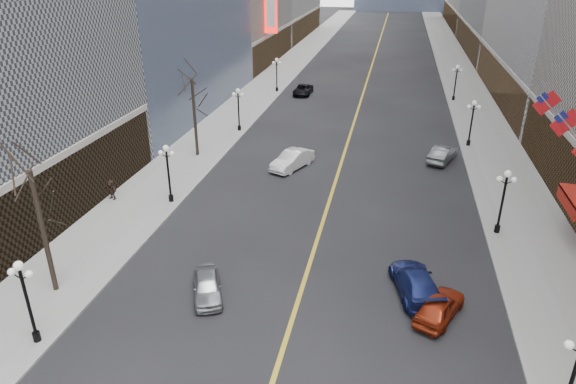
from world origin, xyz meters
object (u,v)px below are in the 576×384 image
at_px(car_nb_mid, 292,160).
at_px(car_sb_far, 443,154).
at_px(streetlamp_west_2, 238,105).
at_px(car_nb_near, 207,286).
at_px(streetlamp_east_3, 456,79).
at_px(streetlamp_east_1, 504,195).
at_px(streetlamp_west_3, 277,71).
at_px(car_sb_near, 416,283).
at_px(streetlamp_east_0, 575,370).
at_px(car_sb_mid, 440,306).
at_px(streetlamp_east_2, 472,118).
at_px(car_nb_far, 303,90).
at_px(streetlamp_west_1, 168,168).
at_px(streetlamp_west_0, 26,294).

xyz_separation_m(car_nb_mid, car_sb_far, (13.14, 4.44, -0.05)).
bearing_deg(streetlamp_west_2, car_nb_mid, -50.11).
bearing_deg(car_nb_near, streetlamp_east_3, 47.34).
xyz_separation_m(streetlamp_east_1, streetlamp_west_3, (-23.60, 36.00, 0.00)).
relative_size(car_nb_near, car_sb_near, 0.75).
xyz_separation_m(streetlamp_east_0, car_sb_mid, (-4.36, 6.06, -2.22)).
xyz_separation_m(streetlamp_east_2, car_sb_mid, (-4.36, -27.94, -2.22)).
xyz_separation_m(streetlamp_east_3, car_nb_far, (-19.80, -0.63, -2.24)).
bearing_deg(car_nb_near, streetlamp_east_1, 9.56).
bearing_deg(streetlamp_west_1, streetlamp_east_1, 0.00).
bearing_deg(streetlamp_east_0, streetlamp_east_3, 90.00).
relative_size(streetlamp_west_0, car_nb_near, 1.18).
relative_size(car_nb_mid, car_sb_near, 0.93).
height_order(streetlamp_west_2, car_nb_far, streetlamp_west_2).
bearing_deg(streetlamp_east_1, car_sb_near, -124.30).
bearing_deg(streetlamp_west_0, car_nb_near, 38.09).
bearing_deg(streetlamp_east_1, car_nb_far, 119.24).
bearing_deg(car_sb_near, streetlamp_east_0, 110.44).
relative_size(streetlamp_west_1, streetlamp_west_2, 1.00).
relative_size(streetlamp_west_3, car_nb_far, 0.95).
height_order(streetlamp_west_0, streetlamp_west_2, same).
xyz_separation_m(streetlamp_east_1, car_nb_near, (-16.80, -10.67, -2.25)).
bearing_deg(car_nb_far, car_nb_mid, -81.00).
bearing_deg(car_nb_far, car_nb_near, -85.54).
bearing_deg(car_sb_far, streetlamp_east_0, 116.37).
bearing_deg(streetlamp_east_2, car_nb_far, 138.74).
relative_size(streetlamp_east_3, streetlamp_west_1, 1.00).
height_order(streetlamp_east_1, car_sb_mid, streetlamp_east_1).
xyz_separation_m(streetlamp_east_1, car_sb_mid, (-4.36, -9.94, -2.22)).
height_order(streetlamp_east_3, streetlamp_west_2, same).
bearing_deg(streetlamp_west_1, car_sb_mid, -27.33).
distance_m(streetlamp_east_2, streetlamp_west_0, 41.39).
bearing_deg(car_nb_far, car_sb_near, -71.13).
bearing_deg(streetlamp_east_0, car_nb_mid, 122.70).
height_order(streetlamp_east_2, streetlamp_east_3, same).
relative_size(streetlamp_east_2, car_nb_mid, 0.94).
distance_m(streetlamp_east_2, car_sb_far, 5.90).
height_order(car_nb_mid, car_sb_mid, car_nb_mid).
height_order(streetlamp_east_0, streetlamp_east_1, same).
xyz_separation_m(car_sb_near, car_sb_mid, (1.19, -1.81, -0.07)).
height_order(streetlamp_east_0, streetlamp_west_2, same).
height_order(streetlamp_east_1, car_nb_far, streetlamp_east_1).
bearing_deg(streetlamp_west_3, streetlamp_east_1, -56.75).
bearing_deg(streetlamp_west_2, car_nb_near, -76.65).
relative_size(streetlamp_west_2, car_sb_mid, 1.13).
bearing_deg(streetlamp_east_1, streetlamp_east_2, 90.00).
bearing_deg(car_nb_far, streetlamp_west_3, 171.35).
distance_m(streetlamp_east_0, streetlamp_west_3, 57.10).
xyz_separation_m(streetlamp_west_3, car_nb_near, (6.80, -46.67, -2.25)).
bearing_deg(car_nb_far, car_sb_far, -51.69).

